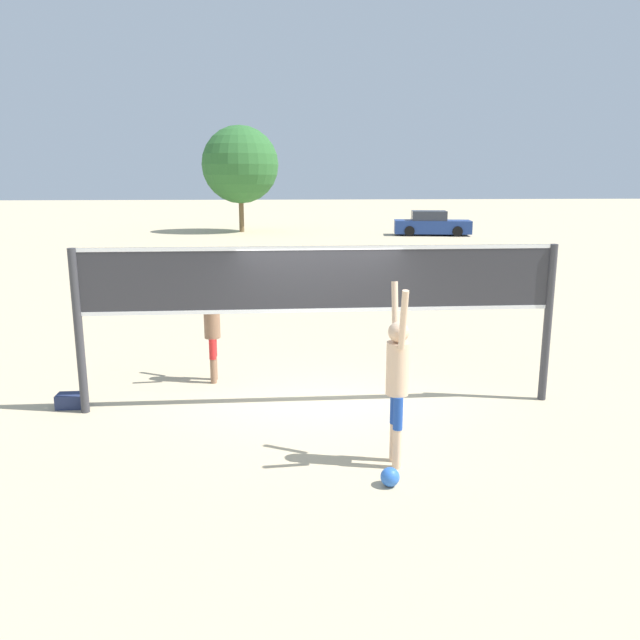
# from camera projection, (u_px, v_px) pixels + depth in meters

# --- Properties ---
(ground_plane) EXTENTS (200.00, 200.00, 0.00)m
(ground_plane) POSITION_uv_depth(u_px,v_px,m) (320.00, 405.00, 9.91)
(ground_plane) COLOR #C6B28C
(volleyball_net) EXTENTS (7.40, 0.13, 2.54)m
(volleyball_net) POSITION_uv_depth(u_px,v_px,m) (320.00, 296.00, 9.52)
(volleyball_net) COLOR #38383D
(volleyball_net) RESTS_ON ground_plane
(player_spiker) EXTENTS (0.28, 0.73, 2.29)m
(player_spiker) POSITION_uv_depth(u_px,v_px,m) (397.00, 372.00, 7.60)
(player_spiker) COLOR beige
(player_spiker) RESTS_ON ground_plane
(player_blocker) EXTENTS (0.28, 0.68, 1.96)m
(player_blocker) POSITION_uv_depth(u_px,v_px,m) (212.00, 325.00, 10.87)
(player_blocker) COLOR #8C664C
(player_blocker) RESTS_ON ground_plane
(volleyball) EXTENTS (0.23, 0.23, 0.23)m
(volleyball) POSITION_uv_depth(u_px,v_px,m) (390.00, 477.00, 7.29)
(volleyball) COLOR blue
(volleyball) RESTS_ON ground_plane
(gear_bag) EXTENTS (0.45, 0.28, 0.22)m
(gear_bag) POSITION_uv_depth(u_px,v_px,m) (72.00, 401.00, 9.81)
(gear_bag) COLOR navy
(gear_bag) RESTS_ON ground_plane
(parked_car_near) EXTENTS (5.01, 2.60, 1.54)m
(parked_car_near) POSITION_uv_depth(u_px,v_px,m) (431.00, 224.00, 39.62)
(parked_car_near) COLOR navy
(parked_car_near) RESTS_ON ground_plane
(tree_left_cluster) EXTENTS (5.07, 5.07, 6.97)m
(tree_left_cluster) POSITION_uv_depth(u_px,v_px,m) (240.00, 165.00, 41.27)
(tree_left_cluster) COLOR brown
(tree_left_cluster) RESTS_ON ground_plane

